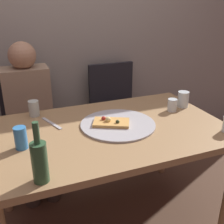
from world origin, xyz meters
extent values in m
plane|color=#513828|center=(0.00, 0.00, 0.00)|extent=(8.00, 8.00, 0.00)
cube|color=gray|center=(0.00, 1.13, 1.30)|extent=(6.00, 0.10, 2.60)
cube|color=#99754C|center=(0.00, 0.00, 0.71)|extent=(1.44, 0.89, 0.04)
cylinder|color=#99754C|center=(-0.66, 0.38, 0.35)|extent=(0.06, 0.06, 0.69)
cylinder|color=#99754C|center=(0.66, 0.38, 0.35)|extent=(0.06, 0.06, 0.69)
cylinder|color=#ADADB2|center=(0.07, 0.02, 0.74)|extent=(0.47, 0.47, 0.01)
cube|color=tan|center=(0.03, 0.03, 0.75)|extent=(0.25, 0.21, 0.02)
sphere|color=#EAD184|center=(0.01, 0.04, 0.77)|extent=(0.04, 0.04, 0.04)
sphere|color=#2D381E|center=(0.05, -0.01, 0.77)|extent=(0.02, 0.02, 0.02)
sphere|color=#B22D23|center=(-0.01, 0.07, 0.77)|extent=(0.03, 0.03, 0.03)
cylinder|color=#2D5133|center=(-0.46, -0.37, 0.83)|extent=(0.07, 0.07, 0.19)
cylinder|color=#2D5133|center=(-0.46, -0.37, 0.97)|extent=(0.03, 0.03, 0.10)
cylinder|color=silver|center=(0.63, 0.14, 0.79)|extent=(0.08, 0.08, 0.11)
cylinder|color=silver|center=(0.51, 0.10, 0.78)|extent=(0.07, 0.07, 0.09)
cylinder|color=#B7C6BC|center=(-0.40, 0.37, 0.79)|extent=(0.07, 0.07, 0.11)
cylinder|color=#337AC1|center=(-0.51, -0.05, 0.79)|extent=(0.07, 0.07, 0.12)
cube|color=#B7B7BC|center=(-0.31, 0.20, 0.74)|extent=(0.09, 0.21, 0.01)
cube|color=black|center=(-0.40, 0.76, 0.45)|extent=(0.44, 0.44, 0.05)
cube|color=black|center=(-0.40, 0.96, 0.68)|extent=(0.44, 0.04, 0.45)
cylinder|color=black|center=(-0.21, 0.57, 0.21)|extent=(0.04, 0.04, 0.42)
cylinder|color=black|center=(-0.59, 0.57, 0.21)|extent=(0.04, 0.04, 0.42)
cylinder|color=black|center=(-0.21, 0.95, 0.21)|extent=(0.04, 0.04, 0.42)
cylinder|color=black|center=(-0.59, 0.95, 0.21)|extent=(0.04, 0.04, 0.42)
cube|color=black|center=(0.39, 0.76, 0.45)|extent=(0.44, 0.44, 0.05)
cube|color=black|center=(0.39, 0.96, 0.68)|extent=(0.44, 0.04, 0.45)
cylinder|color=black|center=(0.58, 0.57, 0.21)|extent=(0.04, 0.04, 0.42)
cylinder|color=black|center=(0.20, 0.57, 0.21)|extent=(0.04, 0.04, 0.42)
cylinder|color=black|center=(0.58, 0.95, 0.21)|extent=(0.04, 0.04, 0.42)
cylinder|color=black|center=(0.20, 0.95, 0.21)|extent=(0.04, 0.04, 0.42)
cube|color=#937A60|center=(-0.40, 0.78, 0.71)|extent=(0.36, 0.22, 0.52)
sphere|color=#A87A5B|center=(-0.40, 0.78, 1.06)|extent=(0.21, 0.21, 0.21)
cylinder|color=#3B3026|center=(-0.32, 0.58, 0.45)|extent=(0.12, 0.40, 0.12)
cylinder|color=#3B3026|center=(-0.48, 0.58, 0.45)|extent=(0.12, 0.40, 0.12)
cylinder|color=#3B3026|center=(-0.32, 0.38, 0.23)|extent=(0.11, 0.11, 0.45)
cylinder|color=#3B3026|center=(-0.48, 0.38, 0.23)|extent=(0.11, 0.11, 0.45)
camera|label=1|loc=(-0.54, -1.40, 1.47)|focal=43.86mm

